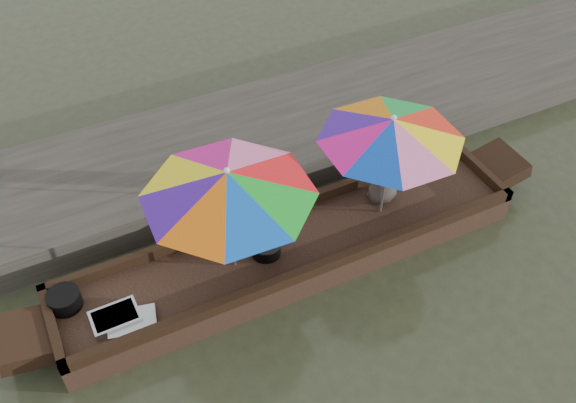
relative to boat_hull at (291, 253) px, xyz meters
name	(u,v)px	position (x,y,z in m)	size (l,w,h in m)	color
water	(291,262)	(0.00, 0.00, -0.17)	(80.00, 80.00, 0.00)	#2D3222
dock	(225,149)	(0.00, 2.20, 0.08)	(22.00, 2.20, 0.50)	#2D2B26
boat_hull	(291,253)	(0.00, 0.00, 0.00)	(5.97, 1.20, 0.35)	black
cooking_pot	(64,300)	(-2.74, 0.29, 0.28)	(0.38, 0.38, 0.20)	black
tray_crayfish	(115,318)	(-2.28, -0.16, 0.22)	(0.53, 0.37, 0.09)	silver
tray_scallop	(132,322)	(-2.13, -0.29, 0.21)	(0.53, 0.37, 0.06)	silver
charcoal_grill	(266,248)	(-0.35, 0.01, 0.26)	(0.37, 0.37, 0.17)	black
supply_bag	(274,226)	(-0.11, 0.26, 0.30)	(0.28, 0.22, 0.26)	silver
vendor	(385,166)	(1.44, 0.21, 0.74)	(0.56, 0.36, 1.13)	#3C3430
umbrella_bow	(231,220)	(-0.77, 0.00, 0.95)	(1.97, 1.97, 1.55)	pink
umbrella_stern	(387,167)	(1.31, 0.00, 0.95)	(1.78, 1.78, 1.55)	green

